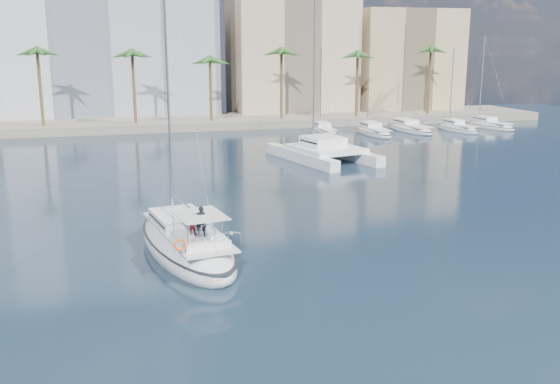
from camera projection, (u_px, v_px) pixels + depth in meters
name	position (u px, v px, depth m)	size (l,w,h in m)	color
ground	(268.00, 252.00, 36.81)	(160.00, 160.00, 0.00)	black
quay	(168.00, 123.00, 93.92)	(120.00, 14.00, 1.20)	gray
building_modern	(81.00, 32.00, 99.02)	(42.00, 16.00, 28.00)	silver
building_beige	(291.00, 57.00, 105.94)	(20.00, 14.00, 20.00)	#C5AC8D
building_tan_right	(403.00, 63.00, 109.48)	(18.00, 12.00, 18.00)	tan
palm_centre	(168.00, 58.00, 87.96)	(3.60, 3.60, 12.30)	brown
palm_right	(388.00, 57.00, 96.79)	(3.60, 3.60, 12.30)	brown
main_sloop	(186.00, 244.00, 36.45)	(6.23, 13.56, 19.38)	white
catamaran	(324.00, 149.00, 66.27)	(9.41, 14.43, 19.22)	white
seagull	(231.00, 233.00, 37.52)	(1.18, 0.50, 0.22)	silver
moored_yacht_a	(324.00, 134.00, 86.11)	(2.72, 9.35, 11.90)	white
moored_yacht_b	(373.00, 134.00, 85.92)	(3.14, 10.78, 13.72)	white
moored_yacht_c	(409.00, 131.00, 89.48)	(3.55, 12.21, 15.54)	white
moored_yacht_d	(457.00, 131.00, 89.29)	(2.72, 9.35, 11.90)	white
moored_yacht_e	(488.00, 128.00, 92.85)	(3.14, 10.78, 13.72)	white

